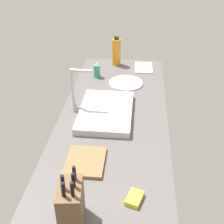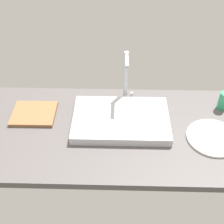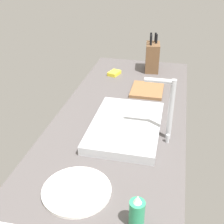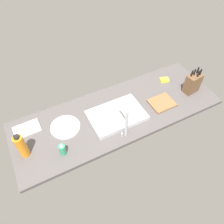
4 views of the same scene
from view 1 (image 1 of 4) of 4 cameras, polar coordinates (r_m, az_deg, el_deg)
The scene contains 10 objects.
countertop_slab at distance 182.63cm, azimuth 0.18°, elevation -1.71°, with size 190.27×66.70×3.50cm, color #514C4C.
sink_basin at distance 184.19cm, azimuth -1.19°, elevation 0.04°, with size 48.17×32.28×4.24cm, color #B7BABF.
faucet at distance 181.91cm, azimuth -7.09°, elevation 4.75°, with size 5.50×13.53×29.24cm.
knife_block at distance 119.07cm, azimuth -7.90°, elevation -17.38°, with size 15.53×10.70×25.77cm.
cutting_board at distance 149.68cm, azimuth -5.15°, elevation -9.48°, with size 22.30×19.02×1.80cm, color brown.
soap_bottle at distance 231.55cm, azimuth -2.91°, elevation 8.01°, with size 5.05×5.05×12.67cm.
water_bottle at distance 252.04cm, azimuth 0.85°, elevation 11.56°, with size 7.23×7.23×24.09cm.
dinner_plate at distance 222.81cm, azimuth 2.72°, elevation 5.63°, with size 25.26×25.26×1.20cm, color white.
dish_towel at distance 249.52cm, azimuth 6.12°, elevation 8.50°, with size 21.55×14.19×1.20cm, color white.
dish_sponge at distance 132.40cm, azimuth 4.36°, elevation -16.26°, with size 9.00×6.00×2.40cm, color yellow.
Camera 1 is at (-150.89, -14.64, 103.59)cm, focal length 47.39 mm.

